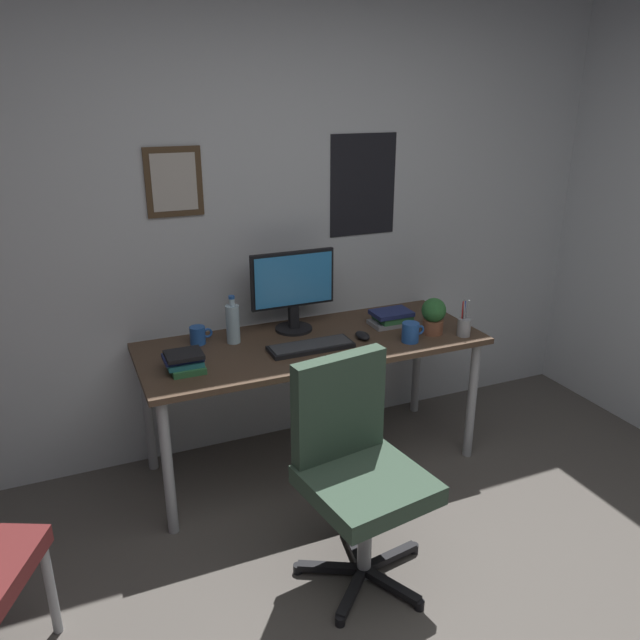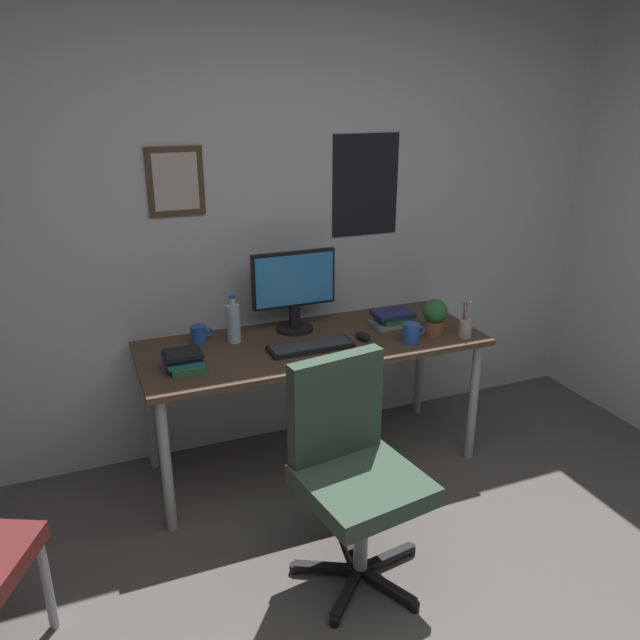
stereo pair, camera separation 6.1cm
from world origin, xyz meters
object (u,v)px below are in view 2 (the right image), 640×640
Objects in this scene: potted_plant at (435,316)px; monitor at (294,287)px; coffee_mug_near at (199,334)px; computer_mouse at (363,336)px; keyboard at (311,346)px; coffee_mug_far at (411,333)px; office_chair at (351,462)px; book_stack_left at (393,318)px; pen_cup at (465,327)px; book_stack_right at (184,360)px; water_bottle at (233,322)px.

monitor is at bearing 153.03° from potted_plant.
computer_mouse is at bearing -18.84° from coffee_mug_near.
coffee_mug_far reaches higher than keyboard.
potted_plant is (0.17, 0.06, 0.05)m from coffee_mug_far.
monitor is 0.45m from computer_mouse.
coffee_mug_near is at bearing 111.41° from office_chair.
monitor is 0.58m from book_stack_left.
coffee_mug_near is at bearing 161.34° from pen_cup.
book_stack_left reaches higher than computer_mouse.
monitor is 0.74m from book_stack_right.
monitor is at bearing 7.44° from water_bottle.
book_stack_right reaches higher than keyboard.
computer_mouse is (0.41, 0.74, 0.22)m from office_chair.
office_chair is 1.03m from water_bottle.
water_bottle is 1.99× the size of coffee_mug_far.
monitor is 2.60× the size of book_stack_right.
pen_cup is 1.45m from book_stack_right.
keyboard is 0.42m from water_bottle.
office_chair is 5.37× the size of book_stack_right.
office_chair reaches higher than coffee_mug_far.
coffee_mug_far is 0.30m from pen_cup.
water_bottle reaches higher than coffee_mug_far.
book_stack_left is (0.65, 0.87, 0.24)m from office_chair.
book_stack_left is (-0.14, 0.20, -0.06)m from potted_plant.
book_stack_left is at bearing -6.03° from water_bottle.
monitor is 0.76m from potted_plant.
monitor reaches higher than office_chair.
monitor is 0.55m from coffee_mug_near.
coffee_mug_far is (1.01, -0.40, 0.01)m from coffee_mug_near.
keyboard is 0.63m from book_stack_right.
water_bottle is at bearing 161.22° from pen_cup.
potted_plant is 1.10× the size of book_stack_right.
book_stack_right is (-0.53, 0.72, 0.24)m from office_chair.
computer_mouse is at bearing 3.35° from keyboard.
book_stack_right is at bearing 174.60° from coffee_mug_far.
keyboard is 3.66× the size of coffee_mug_near.
book_stack_right is (-0.63, -0.01, 0.03)m from keyboard.
monitor is at bearing 83.17° from office_chair.
keyboard is 1.94× the size of book_stack_left.
potted_plant is at bearing -2.23° from book_stack_right.
book_stack_right is (-0.13, -0.30, -0.00)m from coffee_mug_near.
keyboard is at bearing 81.72° from office_chair.
water_bottle is 1.21m from pen_cup.
pen_cup is (0.13, -0.10, -0.05)m from potted_plant.
office_chair is at bearing -139.67° from potted_plant.
monitor is 1.07× the size of keyboard.
keyboard is 1.70× the size of water_bottle.
potted_plant reaches higher than coffee_mug_far.
computer_mouse is 0.93m from book_stack_right.
water_bottle is 0.91m from coffee_mug_far.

